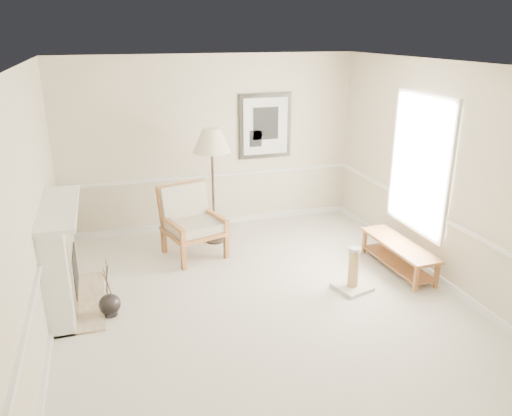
% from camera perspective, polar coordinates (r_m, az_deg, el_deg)
% --- Properties ---
extents(ground, '(5.50, 5.50, 0.00)m').
position_cam_1_polar(ground, '(6.48, 0.45, -10.43)').
color(ground, silver).
rests_on(ground, ground).
extents(room, '(5.04, 5.54, 2.92)m').
position_cam_1_polar(room, '(5.88, 1.55, 6.08)').
color(room, beige).
rests_on(room, ground).
extents(fireplace, '(0.64, 1.64, 1.31)m').
position_cam_1_polar(fireplace, '(6.52, -21.38, -5.35)').
color(fireplace, white).
rests_on(fireplace, ground).
extents(floor_vase, '(0.26, 0.26, 0.76)m').
position_cam_1_polar(floor_vase, '(6.34, -16.37, -10.58)').
color(floor_vase, black).
rests_on(floor_vase, ground).
extents(armchair, '(1.00, 1.04, 1.06)m').
position_cam_1_polar(armchair, '(7.60, -7.54, -1.13)').
color(armchair, '#A47434').
rests_on(armchair, ground).
extents(floor_lamp, '(0.72, 0.72, 1.85)m').
position_cam_1_polar(floor_lamp, '(7.68, -5.08, 7.34)').
color(floor_lamp, black).
rests_on(floor_lamp, ground).
extents(bench, '(0.47, 1.43, 0.40)m').
position_cam_1_polar(bench, '(7.41, 15.97, -4.84)').
color(bench, '#A47434').
rests_on(bench, ground).
extents(scratching_post, '(0.52, 0.52, 0.60)m').
position_cam_1_polar(scratching_post, '(6.75, 11.02, -7.67)').
color(scratching_post, beige).
rests_on(scratching_post, ground).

